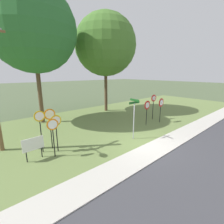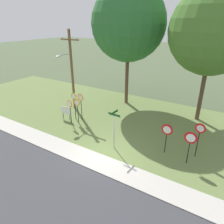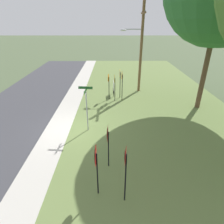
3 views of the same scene
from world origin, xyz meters
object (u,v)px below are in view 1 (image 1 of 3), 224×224
at_px(notice_board, 33,145).
at_px(oak_tree_right, 105,45).
at_px(yield_sign_near_left, 154,101).
at_px(stop_sign_near_left, 40,123).
at_px(stop_sign_far_left, 56,126).
at_px(yield_sign_near_right, 147,107).
at_px(street_name_post, 134,116).
at_px(stop_sign_near_right, 53,130).
at_px(stop_sign_far_center, 50,120).
at_px(yield_sign_far_left, 161,105).
at_px(oak_tree_left, 33,30).

bearing_deg(notice_board, oak_tree_right, 29.35).
bearing_deg(notice_board, yield_sign_near_left, -1.17).
distance_m(stop_sign_near_left, stop_sign_far_left, 0.88).
height_order(yield_sign_near_right, street_name_post, street_name_post).
xyz_separation_m(stop_sign_near_right, oak_tree_right, (9.27, 6.80, 6.02)).
height_order(stop_sign_far_center, oak_tree_right, oak_tree_right).
bearing_deg(stop_sign_near_right, yield_sign_near_right, 7.96).
bearing_deg(stop_sign_far_left, notice_board, -177.87).
bearing_deg(notice_board, street_name_post, -17.81).
relative_size(stop_sign_far_center, oak_tree_right, 0.23).
bearing_deg(stop_sign_near_left, yield_sign_near_right, -5.58).
bearing_deg(stop_sign_near_left, street_name_post, -21.54).
relative_size(stop_sign_far_left, street_name_post, 0.78).
relative_size(yield_sign_far_left, street_name_post, 0.80).
relative_size(yield_sign_near_right, street_name_post, 0.77).
bearing_deg(oak_tree_right, oak_tree_left, 178.04).
bearing_deg(notice_board, stop_sign_near_left, 37.95).
distance_m(stop_sign_far_center, yield_sign_far_left, 9.81).
height_order(yield_sign_near_left, yield_sign_far_left, yield_sign_near_left).
bearing_deg(stop_sign_far_left, stop_sign_far_center, 98.37).
distance_m(yield_sign_near_left, oak_tree_left, 12.35).
xyz_separation_m(yield_sign_far_left, street_name_post, (-4.83, -0.90, 0.00)).
bearing_deg(stop_sign_near_right, yield_sign_far_left, 5.62).
xyz_separation_m(yield_sign_far_left, oak_tree_right, (-0.73, 7.13, 5.88)).
xyz_separation_m(stop_sign_far_left, yield_sign_near_right, (8.04, -0.43, 0.02)).
height_order(stop_sign_near_left, stop_sign_near_right, stop_sign_near_left).
bearing_deg(stop_sign_near_left, yield_sign_far_left, -6.87).
bearing_deg(stop_sign_far_left, yield_sign_near_right, -3.92).
bearing_deg(oak_tree_right, stop_sign_near_right, -143.74).
distance_m(street_name_post, notice_board, 6.39).
xyz_separation_m(yield_sign_near_left, yield_sign_near_right, (-1.89, -0.64, -0.22)).
distance_m(yield_sign_far_left, street_name_post, 4.92).
xyz_separation_m(stop_sign_near_left, oak_tree_left, (2.05, 6.10, 6.25)).
relative_size(yield_sign_near_left, street_name_post, 0.87).
relative_size(stop_sign_far_center, yield_sign_far_left, 1.10).
distance_m(stop_sign_far_center, yield_sign_near_left, 10.03).
bearing_deg(stop_sign_near_left, stop_sign_far_left, -32.53).
relative_size(stop_sign_near_left, stop_sign_near_right, 1.15).
xyz_separation_m(stop_sign_far_left, street_name_post, (4.77, -1.73, 0.10)).
height_order(stop_sign_far_center, yield_sign_far_left, stop_sign_far_center).
bearing_deg(yield_sign_near_right, yield_sign_far_left, -12.54).
height_order(yield_sign_near_left, oak_tree_left, oak_tree_left).
bearing_deg(street_name_post, oak_tree_left, 117.13).
relative_size(stop_sign_far_center, yield_sign_near_left, 1.01).
relative_size(stop_sign_near_right, oak_tree_left, 0.19).
distance_m(stop_sign_near_left, stop_sign_far_center, 0.64).
distance_m(yield_sign_near_right, yield_sign_far_left, 1.62).
height_order(yield_sign_far_left, street_name_post, street_name_post).
bearing_deg(oak_tree_left, oak_tree_right, -1.96).
relative_size(notice_board, oak_tree_left, 0.11).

